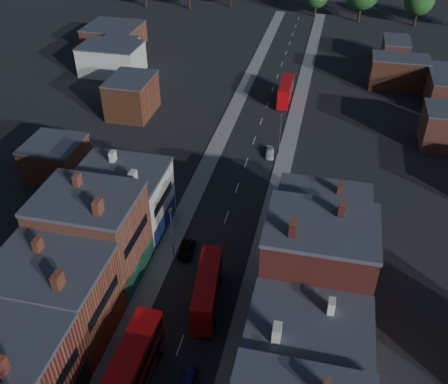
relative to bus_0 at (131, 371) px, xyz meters
The scene contains 10 objects.
pavement_west 40.47m from the bus_0, 94.72° to the left, with size 3.00×200.00×0.12m, color gray.
pavement_east 41.48m from the bus_0, 76.48° to the left, with size 3.00×200.00×0.12m, color gray.
lamp_post_2 20.42m from the bus_0, 95.71° to the left, with size 0.25×0.70×8.12m.
lamp_post_3 50.96m from the bus_0, 80.53° to the left, with size 0.25×0.70×8.12m.
bus_0 is the anchor object (origin of this frame).
bus_1 13.80m from the bus_0, 70.18° to the left, with size 3.83×11.23×4.75m.
bus_2 72.88m from the bus_0, 84.74° to the left, with size 2.68×10.46×4.51m.
car_1 6.24m from the bus_0, 18.66° to the left, with size 1.17×3.35×1.10m, color #12134F.
car_2 21.31m from the bus_0, 91.27° to the left, with size 1.97×4.27×1.19m, color black.
car_3 50.04m from the bus_0, 82.09° to the left, with size 1.49×3.68×1.07m, color white.
Camera 1 is at (12.95, -17.95, 47.25)m, focal length 40.00 mm.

